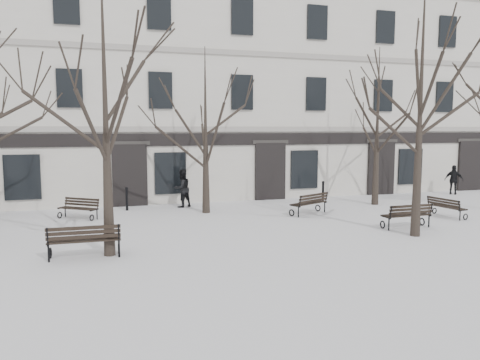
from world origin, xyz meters
name	(u,v)px	position (x,y,z in m)	size (l,w,h in m)	color
ground	(255,239)	(0.00, 0.00, 0.00)	(100.00, 100.00, 0.00)	silver
building	(184,96)	(0.00, 12.96, 5.52)	(40.40, 10.20, 11.40)	beige
tree_1	(104,73)	(-4.65, -0.69, 5.16)	(5.78, 5.78, 8.26)	black
tree_2	(422,72)	(5.35, -1.16, 5.48)	(6.14, 6.14, 8.77)	black
tree_5	(205,110)	(-0.48, 5.19, 4.40)	(4.93, 4.93, 7.04)	black
tree_6	(378,107)	(7.77, 4.99, 4.62)	(5.18, 5.18, 7.39)	black
bench_1	(84,240)	(-5.33, -0.84, 0.54)	(1.98, 0.76, 0.99)	black
bench_2	(407,215)	(5.84, -0.06, 0.50)	(1.86, 0.72, 0.92)	black
bench_3	(79,208)	(-5.70, 5.36, 0.45)	(1.66, 1.45, 0.83)	black
bench_4	(310,203)	(3.63, 3.49, 0.50)	(1.92, 1.38, 0.93)	black
bench_5	(446,207)	(8.73, 1.32, 0.44)	(0.83, 1.68, 0.81)	black
bollard_a	(127,198)	(-3.73, 6.75, 0.56)	(0.14, 0.14, 1.05)	black
bollard_b	(323,191)	(5.73, 6.42, 0.56)	(0.13, 0.13, 1.05)	black
pedestrian_b	(182,207)	(-1.22, 6.91, 0.00)	(0.86, 0.67, 1.76)	black
pedestrian_c	(453,194)	(13.85, 6.71, 0.00)	(0.95, 0.40, 1.62)	black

